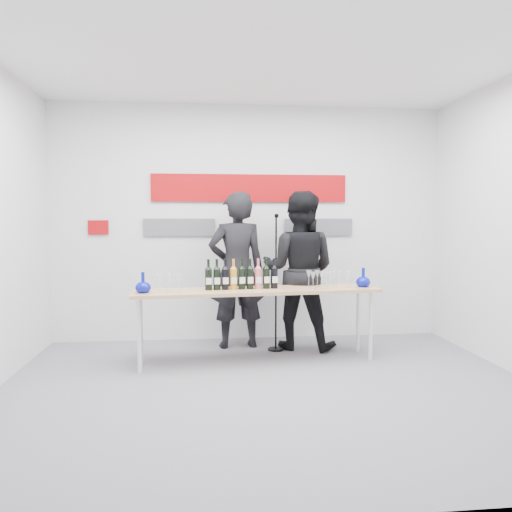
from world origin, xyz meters
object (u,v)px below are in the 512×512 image
at_px(presenter_left, 237,270).
at_px(presenter_right, 299,270).
at_px(mic_stand, 276,309).
at_px(tasting_table, 257,295).

xyz_separation_m(presenter_left, presenter_right, (0.74, -0.11, 0.00)).
height_order(presenter_left, presenter_right, presenter_right).
bearing_deg(mic_stand, tasting_table, -115.13).
height_order(tasting_table, presenter_left, presenter_left).
relative_size(presenter_right, mic_stand, 1.16).
bearing_deg(presenter_right, mic_stand, 39.97).
bearing_deg(tasting_table, presenter_right, 39.24).
bearing_deg(presenter_right, presenter_left, 12.72).
bearing_deg(tasting_table, presenter_left, 100.09).
xyz_separation_m(tasting_table, presenter_left, (-0.17, 0.66, 0.20)).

